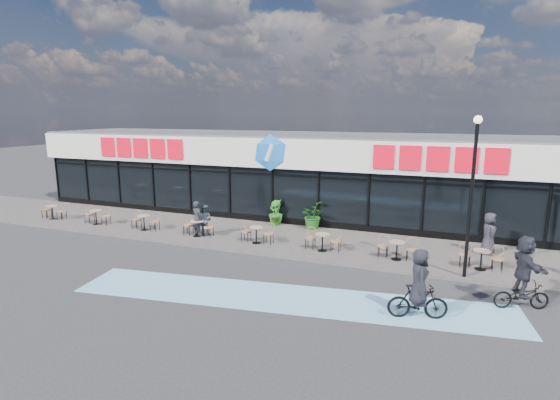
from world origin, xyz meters
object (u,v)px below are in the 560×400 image
(patron_right, at_px, (205,220))
(cyclist_b, at_px, (524,275))
(potted_plant_mid, at_px, (276,212))
(patron_left, at_px, (197,218))
(potted_plant_left, at_px, (275,213))
(bistro_set_0, at_px, (54,211))
(cyclist_a, at_px, (418,291))
(potted_plant_right, at_px, (312,215))
(lamp_post, at_px, (472,185))
(pedestrian_b, at_px, (489,234))

(patron_right, xyz_separation_m, cyclist_b, (12.88, -3.29, 0.24))
(potted_plant_mid, xyz_separation_m, patron_right, (-2.39, -3.04, 0.09))
(potted_plant_mid, height_order, patron_left, patron_left)
(potted_plant_left, relative_size, potted_plant_mid, 0.99)
(cyclist_b, bearing_deg, bistro_set_0, 172.27)
(cyclist_a, distance_m, cyclist_b, 3.38)
(cyclist_a, bearing_deg, bistro_set_0, 166.01)
(potted_plant_mid, height_order, potted_plant_right, potted_plant_right)
(patron_left, xyz_separation_m, cyclist_a, (10.26, -4.81, -0.09))
(bistro_set_0, relative_size, potted_plant_right, 1.13)
(potted_plant_left, relative_size, patron_left, 0.76)
(bistro_set_0, height_order, potted_plant_left, potted_plant_left)
(lamp_post, distance_m, potted_plant_right, 8.59)
(bistro_set_0, relative_size, cyclist_b, 0.67)
(lamp_post, xyz_separation_m, potted_plant_right, (-6.98, 4.27, -2.62))
(lamp_post, height_order, pedestrian_b, lamp_post)
(patron_right, xyz_separation_m, cyclist_a, (10.02, -5.09, 0.01))
(bistro_set_0, bearing_deg, patron_right, 1.73)
(patron_left, xyz_separation_m, patron_right, (0.24, 0.28, -0.10))
(bistro_set_0, distance_m, pedestrian_b, 21.69)
(lamp_post, xyz_separation_m, bistro_set_0, (-20.66, 1.08, -2.85))
(bistro_set_0, bearing_deg, potted_plant_mid, 15.83)
(lamp_post, distance_m, patron_right, 11.72)
(potted_plant_right, bearing_deg, pedestrian_b, -8.70)
(bistro_set_0, distance_m, patron_left, 9.07)
(potted_plant_right, distance_m, patron_left, 5.62)
(bistro_set_0, distance_m, cyclist_a, 19.92)
(pedestrian_b, xyz_separation_m, cyclist_a, (-2.27, -6.79, -0.12))
(pedestrian_b, height_order, cyclist_a, cyclist_a)
(cyclist_b, bearing_deg, pedestrian_b, 96.68)
(pedestrian_b, distance_m, cyclist_a, 7.16)
(potted_plant_left, bearing_deg, bistro_set_0, -164.94)
(lamp_post, relative_size, patron_left, 3.37)
(potted_plant_left, bearing_deg, patron_left, -129.95)
(potted_plant_mid, distance_m, cyclist_b, 12.25)
(patron_left, height_order, pedestrian_b, pedestrian_b)
(lamp_post, height_order, potted_plant_right, lamp_post)
(potted_plant_mid, bearing_deg, lamp_post, -26.13)
(potted_plant_left, bearing_deg, patron_right, -129.91)
(patron_right, relative_size, cyclist_a, 0.70)
(pedestrian_b, bearing_deg, potted_plant_mid, 94.16)
(lamp_post, relative_size, cyclist_a, 2.71)
(potted_plant_left, distance_m, cyclist_b, 12.16)
(bistro_set_0, xyz_separation_m, potted_plant_left, (11.71, 3.15, 0.18))
(lamp_post, height_order, potted_plant_left, lamp_post)
(patron_left, distance_m, pedestrian_b, 12.69)
(potted_plant_mid, bearing_deg, potted_plant_right, -3.63)
(patron_left, height_order, cyclist_b, cyclist_b)
(potted_plant_left, distance_m, patron_left, 4.12)
(bistro_set_0, height_order, patron_right, patron_right)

